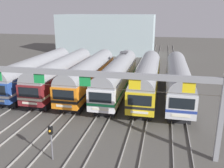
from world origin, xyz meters
The scene contains 11 objects.
ground_plane centered at (0.00, 0.00, 0.00)m, with size 160.00×160.00×0.00m, color #4C4944.
track_bed centered at (0.00, 17.00, 0.07)m, with size 20.94×70.00×0.15m.
commuter_train_blue centered at (-9.72, -0.01, 2.69)m, with size 2.88×18.06×4.77m.
commuter_train_maroon centered at (-5.83, -0.01, 2.69)m, with size 2.88×18.06×4.77m.
commuter_train_orange centered at (-1.94, -0.01, 2.69)m, with size 2.88×18.06×4.77m.
commuter_train_white centered at (1.94, 0.00, 2.69)m, with size 2.88×18.06×5.05m.
commuter_train_yellow centered at (5.83, -0.01, 2.69)m, with size 2.88×18.06×4.77m.
commuter_train_silver centered at (9.72, -0.01, 2.69)m, with size 2.88×18.06×4.77m.
catenary_gantry centered at (0.00, -13.50, 5.33)m, with size 24.67×0.44×6.97m.
yard_signal_mast centered at (0.00, -15.99, 1.96)m, with size 0.28×0.35×2.80m.
maintenance_building centered at (-7.47, 33.26, 5.03)m, with size 24.90×10.00×10.06m, color #9EB2B7.
Camera 1 is at (7.85, -30.89, 10.85)m, focal length 39.20 mm.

